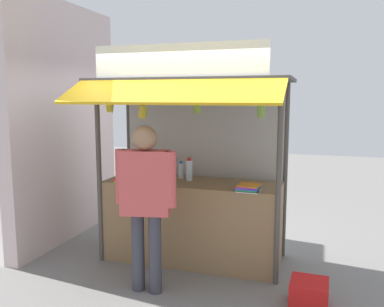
{
  "coord_description": "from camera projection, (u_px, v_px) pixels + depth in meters",
  "views": [
    {
      "loc": [
        1.47,
        -4.61,
        2.03
      ],
      "look_at": [
        0.0,
        0.0,
        1.34
      ],
      "focal_mm": 37.87,
      "sensor_mm": 36.0,
      "label": 1
    }
  ],
  "objects": [
    {
      "name": "vendor_person",
      "position": [
        146.0,
        194.0,
        4.11
      ],
      "size": [
        0.66,
        0.31,
        1.74
      ],
      "rotation": [
        0.0,
        0.0,
        0.21
      ],
      "color": "#383842",
      "rests_on": "ground"
    },
    {
      "name": "plastic_crate",
      "position": [
        309.0,
        293.0,
        3.94
      ],
      "size": [
        0.37,
        0.37,
        0.25
      ],
      "primitive_type": "cube",
      "rotation": [
        0.0,
        0.0,
        -0.03
      ],
      "color": "red",
      "rests_on": "ground"
    },
    {
      "name": "banana_bunch_inner_left",
      "position": [
        110.0,
        105.0,
        4.63
      ],
      "size": [
        0.12,
        0.12,
        0.26
      ],
      "color": "#332D23"
    },
    {
      "name": "banana_bunch_rightmost",
      "position": [
        143.0,
        112.0,
        4.52
      ],
      "size": [
        0.12,
        0.11,
        0.32
      ],
      "color": "#332D23"
    },
    {
      "name": "magazine_stack_front_left",
      "position": [
        125.0,
        180.0,
        4.94
      ],
      "size": [
        0.22,
        0.28,
        0.04
      ],
      "color": "green",
      "rests_on": "stall_counter"
    },
    {
      "name": "stall_structure",
      "position": [
        195.0,
        134.0,
        4.95
      ],
      "size": [
        2.34,
        1.56,
        2.58
      ],
      "color": "#4C4742",
      "rests_on": "ground"
    },
    {
      "name": "neighbour_wall",
      "position": [
        65.0,
        123.0,
        5.72
      ],
      "size": [
        0.2,
        2.4,
        3.3
      ],
      "primitive_type": "cube",
      "color": "beige",
      "rests_on": "ground"
    },
    {
      "name": "banana_bunch_inner_right",
      "position": [
        261.0,
        110.0,
        4.12
      ],
      "size": [
        0.1,
        0.1,
        0.3
      ],
      "color": "#332D23"
    },
    {
      "name": "water_bottle_back_left",
      "position": [
        137.0,
        167.0,
        5.14
      ],
      "size": [
        0.09,
        0.09,
        0.31
      ],
      "color": "silver",
      "rests_on": "stall_counter"
    },
    {
      "name": "ground_plane",
      "position": [
        192.0,
        259.0,
        5.08
      ],
      "size": [
        20.0,
        20.0,
        0.0
      ],
      "primitive_type": "plane",
      "color": "slate"
    },
    {
      "name": "water_bottle_center",
      "position": [
        181.0,
        170.0,
        5.14
      ],
      "size": [
        0.06,
        0.06,
        0.22
      ],
      "color": "silver",
      "rests_on": "stall_counter"
    },
    {
      "name": "water_bottle_front_right",
      "position": [
        189.0,
        170.0,
        5.01
      ],
      "size": [
        0.08,
        0.08,
        0.28
      ],
      "color": "silver",
      "rests_on": "stall_counter"
    },
    {
      "name": "magazine_stack_mid_left",
      "position": [
        248.0,
        188.0,
        4.46
      ],
      "size": [
        0.27,
        0.27,
        0.07
      ],
      "color": "white",
      "rests_on": "stall_counter"
    },
    {
      "name": "stall_counter",
      "position": [
        192.0,
        221.0,
        5.01
      ],
      "size": [
        2.14,
        0.71,
        0.99
      ],
      "primitive_type": "cube",
      "color": "olive",
      "rests_on": "ground"
    },
    {
      "name": "banana_bunch_leftmost",
      "position": [
        197.0,
        108.0,
        4.32
      ],
      "size": [
        0.09,
        0.08,
        0.26
      ],
      "color": "#332D23"
    }
  ]
}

